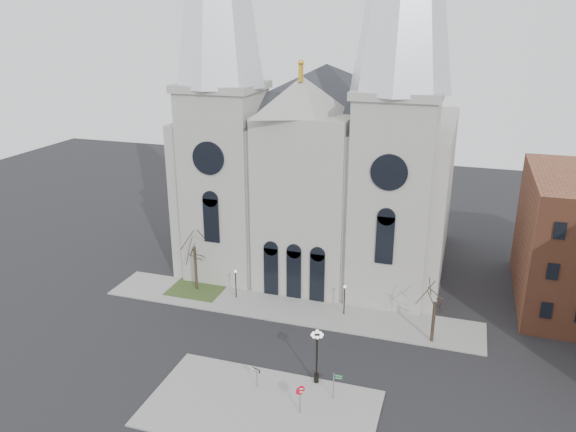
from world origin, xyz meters
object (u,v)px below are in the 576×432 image
(globe_lamp, at_px, (317,349))
(one_way_sign, at_px, (257,374))
(street_name_sign, at_px, (335,384))
(stop_sign, at_px, (300,393))

(globe_lamp, distance_m, one_way_sign, 5.31)
(one_way_sign, xyz_separation_m, street_name_sign, (6.42, 0.53, 0.08))
(stop_sign, bearing_deg, street_name_sign, 28.32)
(stop_sign, relative_size, one_way_sign, 1.36)
(stop_sign, height_order, one_way_sign, stop_sign)
(globe_lamp, xyz_separation_m, street_name_sign, (1.92, -1.62, -1.77))
(street_name_sign, bearing_deg, stop_sign, -134.32)
(stop_sign, distance_m, street_name_sign, 3.32)
(one_way_sign, relative_size, street_name_sign, 0.80)
(one_way_sign, bearing_deg, stop_sign, -1.85)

